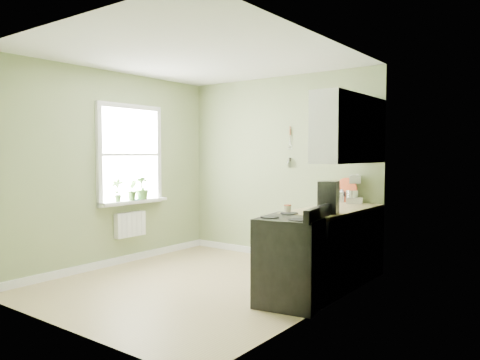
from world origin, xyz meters
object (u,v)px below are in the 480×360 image
Objects in this scene: stove at (293,259)px; stand_mixer at (355,190)px; coffee_maker at (328,198)px; kettle at (342,196)px.

stove is 1.80m from stand_mixer.
stand_mixer reaches higher than stove.
kettle is at bearing 108.03° from coffee_maker.
coffee_maker is at bearing -71.97° from kettle.
coffee_maker is at bearing -80.13° from stand_mixer.
stand_mixer is 0.20m from kettle.
stand_mixer is at bearing 99.87° from coffee_maker.
stand_mixer is 2.35× the size of kettle.
kettle is at bearing 97.78° from stove.
kettle is 1.28m from coffee_maker.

